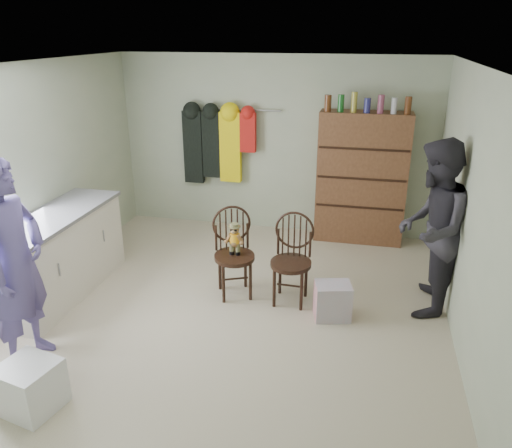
% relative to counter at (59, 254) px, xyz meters
% --- Properties ---
extents(ground_plane, '(5.00, 5.00, 0.00)m').
position_rel_counter_xyz_m(ground_plane, '(1.95, 0.00, -0.47)').
color(ground_plane, beige).
rests_on(ground_plane, ground).
extents(room_walls, '(5.00, 5.00, 5.00)m').
position_rel_counter_xyz_m(room_walls, '(1.95, 0.53, 1.11)').
color(room_walls, '#B1B99B').
rests_on(room_walls, ground).
extents(counter, '(0.64, 1.86, 0.94)m').
position_rel_counter_xyz_m(counter, '(0.00, 0.00, 0.00)').
color(counter, silver).
rests_on(counter, ground).
extents(plastic_tub, '(0.49, 0.48, 0.40)m').
position_rel_counter_xyz_m(plastic_tub, '(0.82, -1.72, -0.27)').
color(plastic_tub, white).
rests_on(plastic_tub, ground).
extents(chair_front, '(0.59, 0.59, 1.00)m').
position_rel_counter_xyz_m(chair_front, '(1.90, 0.43, 0.10)').
color(chair_front, '#341D12').
rests_on(chair_front, ground).
extents(chair_far, '(0.45, 0.45, 0.99)m').
position_rel_counter_xyz_m(chair_far, '(2.55, 0.42, 0.06)').
color(chair_far, '#341D12').
rests_on(chair_far, ground).
extents(striped_bag, '(0.42, 0.36, 0.38)m').
position_rel_counter_xyz_m(striped_bag, '(3.02, 0.14, -0.28)').
color(striped_bag, '#E57274').
rests_on(striped_bag, ground).
extents(person_left, '(0.50, 0.72, 1.89)m').
position_rel_counter_xyz_m(person_left, '(0.42, -1.16, 0.47)').
color(person_left, '#5C5093').
rests_on(person_left, ground).
extents(person_right, '(0.88, 1.03, 1.84)m').
position_rel_counter_xyz_m(person_right, '(3.95, 0.54, 0.45)').
color(person_right, '#2D2B33').
rests_on(person_right, ground).
extents(dresser, '(1.20, 0.39, 2.06)m').
position_rel_counter_xyz_m(dresser, '(3.20, 2.30, 0.44)').
color(dresser, brown).
rests_on(dresser, ground).
extents(coat_rack, '(1.42, 0.12, 1.09)m').
position_rel_counter_xyz_m(coat_rack, '(1.12, 2.38, 0.78)').
color(coat_rack, '#99999E').
rests_on(coat_rack, ground).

